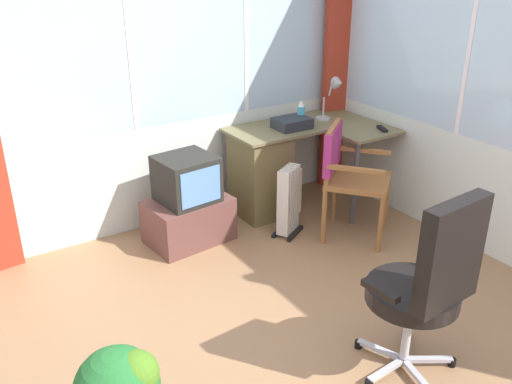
% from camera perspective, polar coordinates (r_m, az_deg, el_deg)
% --- Properties ---
extents(ground, '(5.09, 5.30, 0.06)m').
position_cam_1_polar(ground, '(3.26, 4.09, -18.91)').
color(ground, '#976F4B').
extents(north_window_panel, '(4.09, 0.07, 2.65)m').
position_cam_1_polar(north_window_panel, '(4.41, -12.86, 12.11)').
color(north_window_panel, silver).
rests_on(north_window_panel, ground).
extents(curtain_corner, '(0.25, 0.10, 2.55)m').
position_cam_1_polar(curtain_corner, '(5.29, 8.35, 13.84)').
color(curtain_corner, '#AA3421').
rests_on(curtain_corner, ground).
extents(desk, '(1.30, 0.93, 0.75)m').
position_cam_1_polar(desk, '(4.83, 1.07, 2.44)').
color(desk, olive).
rests_on(desk, ground).
extents(desk_lamp, '(0.22, 0.19, 0.39)m').
position_cam_1_polar(desk_lamp, '(5.02, 8.12, 10.25)').
color(desk_lamp, '#B2B7BC').
rests_on(desk_lamp, desk).
extents(tv_remote, '(0.10, 0.16, 0.02)m').
position_cam_1_polar(tv_remote, '(4.85, 12.89, 6.38)').
color(tv_remote, black).
rests_on(tv_remote, desk).
extents(spray_bottle, '(0.06, 0.06, 0.22)m').
position_cam_1_polar(spray_bottle, '(4.89, 4.66, 8.16)').
color(spray_bottle, '#43B1D2').
rests_on(spray_bottle, desk).
extents(paper_tray, '(0.30, 0.24, 0.09)m').
position_cam_1_polar(paper_tray, '(4.78, 3.73, 7.11)').
color(paper_tray, '#252A30').
rests_on(paper_tray, desk).
extents(wooden_armchair, '(0.68, 0.68, 0.92)m').
position_cam_1_polar(wooden_armchair, '(4.43, 9.09, 2.68)').
color(wooden_armchair, '#976233').
rests_on(wooden_armchair, ground).
extents(office_chair, '(0.60, 0.58, 1.11)m').
position_cam_1_polar(office_chair, '(3.00, 17.40, -8.65)').
color(office_chair, '#B7B7BF').
rests_on(office_chair, ground).
extents(tv_on_stand, '(0.68, 0.50, 0.72)m').
position_cam_1_polar(tv_on_stand, '(4.40, -7.03, -1.34)').
color(tv_on_stand, brown).
rests_on(tv_on_stand, ground).
extents(space_heater, '(0.33, 0.28, 0.59)m').
position_cam_1_polar(space_heater, '(4.51, 3.50, -0.79)').
color(space_heater, silver).
rests_on(space_heater, ground).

